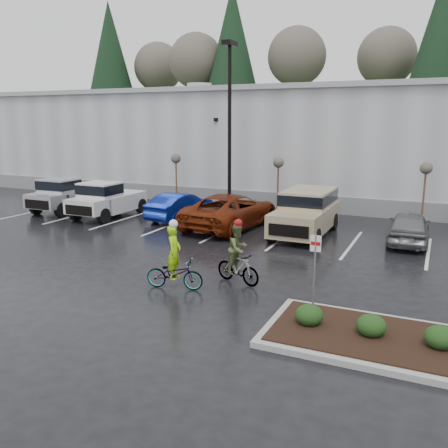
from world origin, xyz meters
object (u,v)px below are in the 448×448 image
at_px(suv_tan, 305,213).
at_px(sapling_mid, 278,166).
at_px(car_grey, 409,227).
at_px(fire_lane_sign, 315,263).
at_px(lamppost, 230,110).
at_px(sapling_east, 426,172).
at_px(pickup_white, 111,198).
at_px(cyclist_hivis, 174,267).
at_px(cyclist_olive, 238,260).
at_px(car_blue, 180,206).
at_px(sapling_west, 176,161).
at_px(pickup_silver, 71,194).
at_px(car_red, 231,211).

bearing_deg(suv_tan, sapling_mid, 122.67).
bearing_deg(car_grey, suv_tan, 4.66).
bearing_deg(sapling_mid, fire_lane_sign, -67.51).
distance_m(lamppost, suv_tan, 7.71).
xyz_separation_m(sapling_east, fire_lane_sign, (-2.20, -12.80, -1.32)).
xyz_separation_m(fire_lane_sign, pickup_white, (-13.47, 8.55, -0.43)).
bearing_deg(fire_lane_sign, cyclist_hivis, 179.85).
height_order(cyclist_hivis, cyclist_olive, cyclist_hivis).
bearing_deg(fire_lane_sign, car_grey, 78.55).
bearing_deg(car_blue, sapling_west, -50.55).
height_order(sapling_mid, cyclist_olive, sapling_mid).
distance_m(suv_tan, cyclist_olive, 7.27).
xyz_separation_m(suv_tan, car_grey, (4.42, 0.50, -0.33)).
distance_m(sapling_east, cyclist_hivis, 14.54).
bearing_deg(pickup_silver, fire_lane_sign, -28.19).
relative_size(sapling_west, sapling_east, 1.00).
distance_m(sapling_east, fire_lane_sign, 13.06).
bearing_deg(cyclist_hivis, sapling_mid, -7.20).
height_order(lamppost, suv_tan, lamppost).
xyz_separation_m(lamppost, car_grey, (9.64, -2.74, -4.99)).
bearing_deg(pickup_white, pickup_silver, 173.18).
distance_m(cyclist_hivis, cyclist_olive, 2.06).
height_order(sapling_west, car_blue, sapling_west).
xyz_separation_m(car_red, car_grey, (8.15, 0.42, -0.14)).
distance_m(fire_lane_sign, car_blue, 13.43).
height_order(lamppost, cyclist_hivis, lamppost).
height_order(lamppost, sapling_west, lamppost).
bearing_deg(lamppost, cyclist_olive, -64.58).
distance_m(lamppost, cyclist_hivis, 13.24).
bearing_deg(sapling_mid, suv_tan, -57.33).
height_order(pickup_silver, car_grey, pickup_silver).
bearing_deg(sapling_east, sapling_west, 180.00).
bearing_deg(pickup_silver, sapling_east, 11.59).
bearing_deg(lamppost, sapling_east, 5.71).
distance_m(sapling_east, car_grey, 4.27).
distance_m(lamppost, pickup_white, 8.05).
xyz_separation_m(fire_lane_sign, cyclist_olive, (-2.81, 1.30, -0.62)).
distance_m(fire_lane_sign, cyclist_hivis, 4.47).
height_order(sapling_east, cyclist_hivis, sapling_east).
relative_size(pickup_white, cyclist_hivis, 2.35).
bearing_deg(car_grey, fire_lane_sign, 76.80).
bearing_deg(car_red, sapling_west, -32.35).
xyz_separation_m(pickup_white, car_red, (7.15, 0.09, -0.14)).
bearing_deg(cyclist_hivis, pickup_silver, 42.77).
bearing_deg(sapling_west, cyclist_hivis, -59.98).
relative_size(car_blue, cyclist_olive, 2.03).
relative_size(sapling_mid, car_red, 0.53).
distance_m(sapling_mid, cyclist_hivis, 12.98).
relative_size(sapling_east, car_grey, 0.78).
distance_m(sapling_west, car_blue, 4.55).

